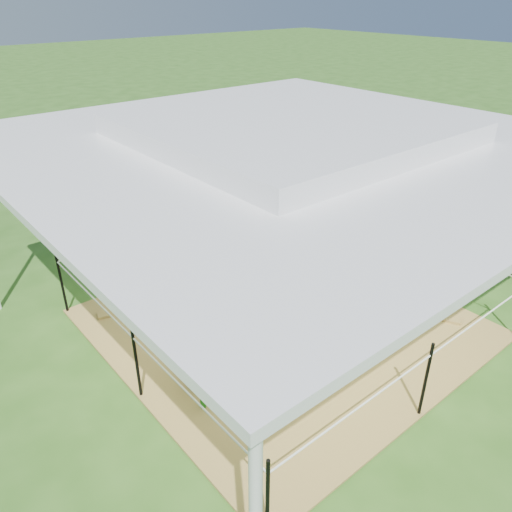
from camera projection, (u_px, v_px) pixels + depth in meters
ground at (283, 324)px, 7.11m from camera, size 90.00×90.00×0.00m
hay_patch at (283, 323)px, 7.11m from camera, size 4.60×4.60×0.03m
canopy_tent at (289, 136)px, 5.85m from camera, size 6.30×6.30×2.90m
rope_fence at (284, 285)px, 6.81m from camera, size 4.54×4.54×1.00m
straw_bale at (219, 354)px, 6.18m from camera, size 0.95×0.72×0.38m
dark_cloth at (218, 340)px, 6.08m from camera, size 1.02×0.79×0.05m
woman at (223, 304)px, 5.91m from camera, size 0.37×0.44×1.02m
green_bottle at (203, 399)px, 5.60m from camera, size 0.09×0.09×0.24m
pony at (299, 279)px, 7.27m from camera, size 1.15×0.71×0.90m
pink_hat at (301, 248)px, 7.03m from camera, size 0.28×0.28×0.13m
foal at (349, 298)px, 7.17m from camera, size 0.98×0.57×0.54m
trash_barrel at (223, 155)px, 13.01m from camera, size 0.67×0.67×0.82m
picnic_table_near at (126, 152)px, 13.21m from camera, size 2.05×1.50×0.85m
picnic_table_far at (202, 121)px, 16.54m from camera, size 1.88×1.42×0.75m
distant_person at (164, 146)px, 13.35m from camera, size 0.61×0.55×1.03m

